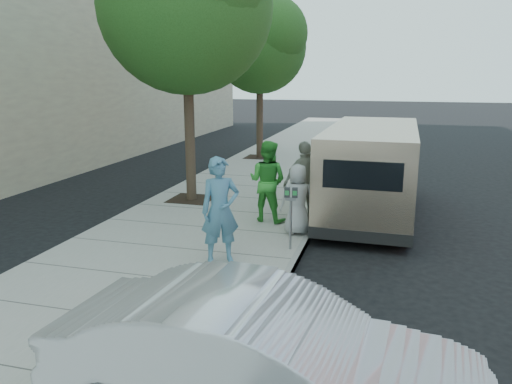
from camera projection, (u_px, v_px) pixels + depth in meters
The scene contains 11 objects.
ground at pixel (245, 236), 11.48m from camera, with size 120.00×120.00×0.00m, color black.
sidewalk at pixel (204, 230), 11.72m from camera, with size 5.00×60.00×0.15m, color gray.
curb_face at pixel (307, 239), 11.09m from camera, with size 0.12×60.00×0.16m, color gray.
tree_far at pixel (261, 42), 20.31m from camera, with size 3.92×3.80×6.49m.
parking_meter at pixel (291, 205), 10.02m from camera, with size 0.28×0.12×1.29m.
van at pixel (371, 169), 12.95m from camera, with size 2.26×6.38×2.35m.
sedan at pixel (264, 365), 5.10m from camera, with size 1.60×4.58×1.51m, color silver.
person_officer at pixel (220, 210), 9.33m from camera, with size 0.74×0.48×2.02m, color teal.
person_green_shirt at pixel (267, 181), 11.99m from camera, with size 0.95×0.74×1.96m, color green.
person_gray_shirt at pixel (298, 199), 11.04m from camera, with size 0.77×0.50×1.58m, color #9E9EA0.
person_striped_polo at pixel (305, 182), 11.86m from camera, with size 1.15×0.48×1.97m, color gray.
Camera 1 is at (3.12, -10.48, 3.66)m, focal length 35.00 mm.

